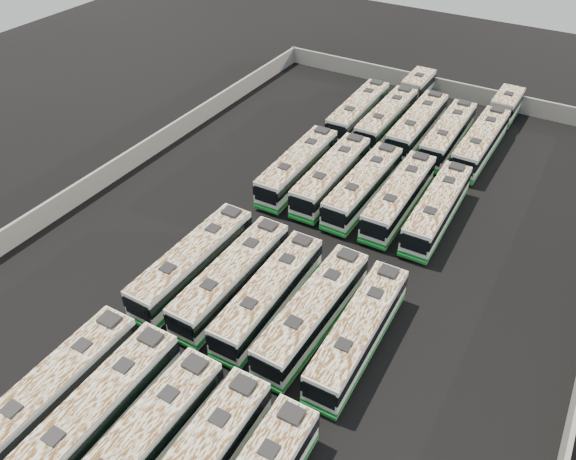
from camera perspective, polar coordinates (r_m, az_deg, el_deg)
The scene contains 20 objects.
ground at distance 48.44m, azimuth 1.89°, elevation -2.20°, with size 140.00×140.00×0.00m, color black.
perimeter_wall at distance 47.73m, azimuth 1.92°, elevation -1.19°, with size 45.20×73.20×2.20m.
bus_front_far_left at distance 39.30m, azimuth -22.58°, elevation -14.82°, with size 2.79×12.50×3.51m.
bus_front_left at distance 37.31m, azimuth -18.91°, elevation -17.29°, with size 2.89×12.78×3.59m.
bus_front_center at distance 35.49m, azimuth -14.72°, elevation -20.33°, with size 2.73×12.55×3.53m.
bus_midfront_far_left at distance 45.21m, azimuth -9.59°, elevation -3.26°, with size 2.81×12.79×3.60m.
bus_midfront_left at distance 43.51m, azimuth -5.71°, elevation -4.84°, with size 2.69×12.60×3.55m.
bus_midfront_center at distance 42.05m, azimuth -1.92°, elevation -6.58°, with size 2.86×12.40×3.48m.
bus_midfront_right at distance 40.77m, azimuth 2.56°, elevation -8.36°, with size 2.89×12.62×3.54m.
bus_midfront_far_right at distance 39.79m, azimuth 7.18°, elevation -10.28°, with size 2.90×12.43×3.49m.
bus_midback_far_left at distance 56.12m, azimuth 1.01°, elevation 6.43°, with size 2.96×12.66×3.55m.
bus_midback_left at distance 54.92m, azimuth 4.44°, elevation 5.53°, with size 2.94×12.69×3.56m.
bus_midback_center at distance 53.68m, azimuth 7.65°, elevation 4.41°, with size 2.75×12.58×3.54m.
bus_midback_right at distance 52.80m, azimuth 11.23°, elevation 3.33°, with size 2.82×12.58×3.54m.
bus_midback_far_right at distance 52.07m, azimuth 14.91°, elevation 2.12°, with size 2.86×12.48×3.50m.
bus_back_far_left at distance 67.32m, azimuth 7.16°, elevation 11.87°, with size 2.94×12.57×3.53m.
bus_back_left at distance 68.98m, azimuth 11.05°, elevation 12.12°, with size 2.72×19.42×3.52m.
bus_back_center at distance 65.27m, azimuth 12.99°, elevation 10.32°, with size 2.78×12.80×3.61m.
bus_back_right at distance 64.32m, azimuth 15.93°, elevation 9.31°, with size 2.79×12.42×3.49m.
bus_back_far_right at distance 66.64m, azimuth 19.77°, elevation 9.57°, with size 2.97×19.63×3.55m.
Camera 1 is at (17.34, -32.53, 31.42)m, focal length 35.00 mm.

